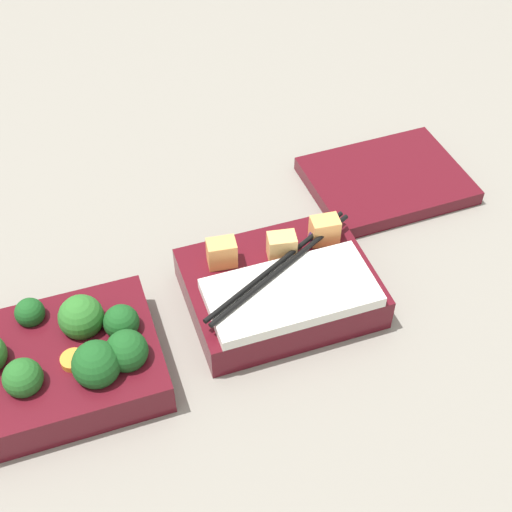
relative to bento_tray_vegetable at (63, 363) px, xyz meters
name	(u,v)px	position (x,y,z in m)	size (l,w,h in m)	color
ground_plane	(168,349)	(0.10, 0.00, -0.03)	(3.00, 3.00, 0.00)	gray
bento_tray_vegetable	(63,363)	(0.00, 0.00, 0.00)	(0.18, 0.14, 0.07)	#510F19
bento_tray_rice	(281,286)	(0.22, 0.02, 0.00)	(0.18, 0.14, 0.07)	#510F19
bento_lid	(386,180)	(0.40, 0.15, -0.02)	(0.18, 0.14, 0.02)	#510F19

